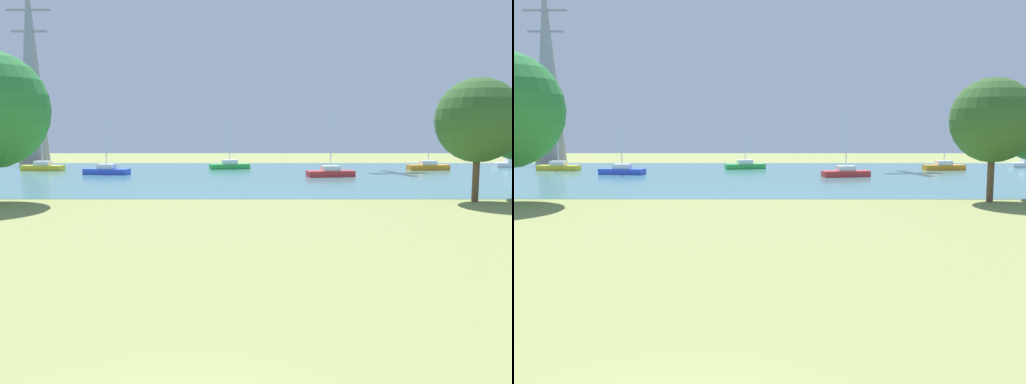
% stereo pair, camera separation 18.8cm
% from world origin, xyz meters
% --- Properties ---
extents(ground_plane, '(160.00, 160.00, 0.00)m').
position_xyz_m(ground_plane, '(0.00, 22.00, 0.00)').
color(ground_plane, '#8C9351').
extents(water_surface, '(140.00, 40.00, 0.02)m').
position_xyz_m(water_surface, '(0.00, 50.00, 0.01)').
color(water_surface, teal).
rests_on(water_surface, ground).
extents(sailboat_yellow, '(4.93, 2.00, 6.73)m').
position_xyz_m(sailboat_yellow, '(-23.50, 56.15, 0.46)').
color(sailboat_yellow, yellow).
rests_on(sailboat_yellow, water_surface).
extents(sailboat_green, '(5.02, 2.69, 6.17)m').
position_xyz_m(sailboat_green, '(-1.85, 58.73, 0.45)').
color(sailboat_green, green).
rests_on(sailboat_green, water_surface).
extents(sailboat_orange, '(4.94, 2.03, 6.37)m').
position_xyz_m(sailboat_orange, '(21.68, 57.01, 0.46)').
color(sailboat_orange, orange).
rests_on(sailboat_orange, water_surface).
extents(sailboat_white, '(4.95, 2.11, 5.66)m').
position_xyz_m(sailboat_white, '(33.68, 61.41, 0.45)').
color(sailboat_white, white).
rests_on(sailboat_white, water_surface).
extents(sailboat_blue, '(4.97, 2.23, 5.68)m').
position_xyz_m(sailboat_blue, '(-14.55, 50.59, 0.45)').
color(sailboat_blue, blue).
rests_on(sailboat_blue, water_surface).
extents(sailboat_red, '(5.00, 2.37, 6.64)m').
position_xyz_m(sailboat_red, '(8.91, 47.86, 0.46)').
color(sailboat_red, red).
rests_on(sailboat_red, water_surface).
extents(tree_west_near, '(5.58, 5.58, 8.20)m').
position_xyz_m(tree_west_near, '(16.01, 28.90, 5.39)').
color(tree_west_near, brown).
rests_on(tree_west_near, ground).
extents(electricity_pylon, '(6.40, 4.40, 27.41)m').
position_xyz_m(electricity_pylon, '(-31.63, 74.08, 13.72)').
color(electricity_pylon, gray).
rests_on(electricity_pylon, ground).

